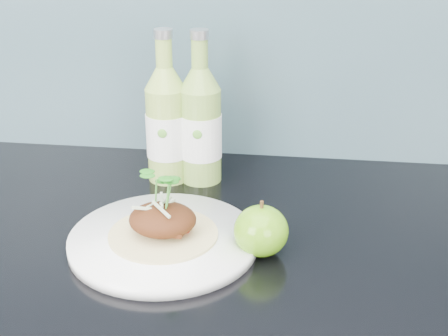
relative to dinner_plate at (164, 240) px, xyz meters
The scene contains 5 objects.
dinner_plate is the anchor object (origin of this frame).
pork_taco 0.04m from the dinner_plate, 90.00° to the left, with size 0.16×0.16×0.10m.
green_apple 0.14m from the dinner_plate, ahead, with size 0.08×0.08×0.08m.
cider_bottle_left 0.25m from the dinner_plate, 100.30° to the left, with size 0.09×0.09×0.27m.
cider_bottle_right 0.25m from the dinner_plate, 85.64° to the left, with size 0.09×0.09×0.27m.
Camera 1 is at (0.17, 0.86, 1.37)m, focal length 50.00 mm.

